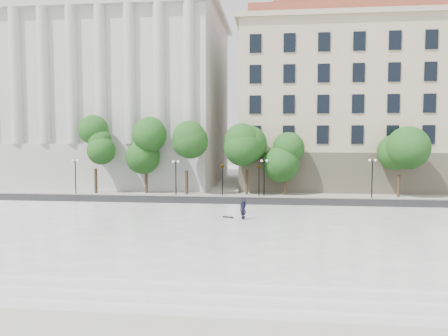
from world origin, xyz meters
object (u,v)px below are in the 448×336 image
(person_lying, at_px, (243,216))
(skateboard, at_px, (228,217))
(traffic_light_west, at_px, (222,164))
(traffic_light_east, at_px, (259,164))

(person_lying, xyz_separation_m, skateboard, (-1.25, 0.61, -0.19))
(traffic_light_west, height_order, skateboard, traffic_light_west)
(traffic_light_west, distance_m, skateboard, 15.73)
(traffic_light_west, height_order, person_lying, traffic_light_west)
(skateboard, bearing_deg, traffic_light_west, 122.18)
(skateboard, bearing_deg, person_lying, -1.96)
(traffic_light_west, xyz_separation_m, person_lying, (3.44, -15.84, -3.08))
(traffic_light_east, height_order, skateboard, traffic_light_east)
(traffic_light_east, relative_size, person_lying, 2.49)
(traffic_light_west, xyz_separation_m, traffic_light_east, (4.16, 0.00, -0.03))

